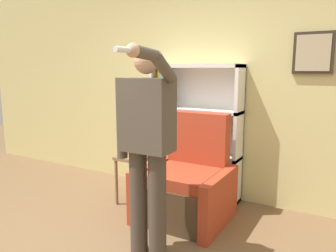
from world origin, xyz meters
name	(u,v)px	position (x,y,z in m)	size (l,w,h in m)	color
wall_back	(198,84)	(0.01, 2.03, 1.40)	(8.00, 0.11, 2.80)	#DBCC84
bookcase	(186,132)	(-0.08, 1.87, 0.81)	(1.15, 0.28, 1.64)	white
armchair	(187,186)	(0.24, 1.26, 0.35)	(0.89, 0.83, 1.11)	#4C3823
person_standing	(146,142)	(0.28, 0.42, 1.00)	(0.57, 0.78, 1.74)	#473D33
side_table	(135,166)	(-0.47, 1.30, 0.46)	(0.37, 0.37, 0.58)	#846647
table_lamp	(134,122)	(-0.47, 1.30, 0.99)	(0.28, 0.28, 0.53)	gold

